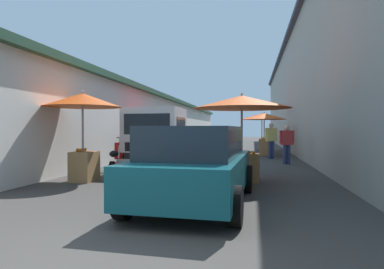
{
  "coord_description": "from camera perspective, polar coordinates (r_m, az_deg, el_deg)",
  "views": [
    {
      "loc": [
        -2.76,
        -1.68,
        1.4
      ],
      "look_at": [
        11.14,
        0.89,
        1.17
      ],
      "focal_mm": 30.95,
      "sensor_mm": 36.0,
      "label": 1
    }
  ],
  "objects": [
    {
      "name": "ground",
      "position": [
        16.4,
        4.59,
        -3.96
      ],
      "size": [
        90.0,
        90.0,
        0.0
      ],
      "primitive_type": "plane",
      "color": "#3D3A38"
    },
    {
      "name": "building_left_whitewash",
      "position": [
        20.59,
        -15.49,
        1.99
      ],
      "size": [
        49.8,
        7.5,
        3.56
      ],
      "color": "silver",
      "rests_on": "ground"
    },
    {
      "name": "building_right_concrete",
      "position": [
        19.48,
        27.56,
        7.35
      ],
      "size": [
        49.8,
        7.5,
        7.2
      ],
      "color": "#A39E93",
      "rests_on": "ground"
    },
    {
      "name": "fruit_stall_mid_lane",
      "position": [
        21.53,
        12.01,
        2.33
      ],
      "size": [
        2.61,
        2.61,
        2.46
      ],
      "color": "#9E9EA3",
      "rests_on": "ground"
    },
    {
      "name": "fruit_stall_near_left",
      "position": [
        8.99,
        8.65,
        3.88
      ],
      "size": [
        2.64,
        2.64,
        2.38
      ],
      "color": "#9E9EA3",
      "rests_on": "ground"
    },
    {
      "name": "fruit_stall_near_right",
      "position": [
        9.48,
        -18.3,
        3.91
      ],
      "size": [
        2.11,
        2.11,
        2.46
      ],
      "color": "#9E9EA3",
      "rests_on": "ground"
    },
    {
      "name": "fruit_stall_far_left",
      "position": [
        15.28,
        -5.23,
        2.18
      ],
      "size": [
        2.38,
        2.38,
        2.23
      ],
      "color": "#9E9EA3",
      "rests_on": "ground"
    },
    {
      "name": "fruit_stall_far_right",
      "position": [
        17.92,
        12.4,
        2.1
      ],
      "size": [
        2.38,
        2.38,
        2.32
      ],
      "color": "#9E9EA3",
      "rests_on": "ground"
    },
    {
      "name": "hatchback_car",
      "position": [
        6.19,
        0.68,
        -5.22
      ],
      "size": [
        3.98,
        2.07,
        1.45
      ],
      "color": "#0F4C56",
      "rests_on": "ground"
    },
    {
      "name": "delivery_truck",
      "position": [
        11.42,
        -5.3,
        -0.88
      ],
      "size": [
        4.98,
        2.11,
        2.08
      ],
      "color": "black",
      "rests_on": "ground"
    },
    {
      "name": "vendor_by_crates",
      "position": [
        13.68,
        16.02,
        -1.22
      ],
      "size": [
        0.35,
        0.59,
        1.56
      ],
      "color": "navy",
      "rests_on": "ground"
    },
    {
      "name": "vendor_in_shade",
      "position": [
        15.98,
        13.48,
        -0.58
      ],
      "size": [
        0.43,
        0.57,
        1.69
      ],
      "color": "navy",
      "rests_on": "ground"
    },
    {
      "name": "parked_scooter",
      "position": [
        10.84,
        -12.9,
        -4.13
      ],
      "size": [
        1.67,
        0.55,
        1.14
      ],
      "color": "black",
      "rests_on": "ground"
    }
  ]
}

